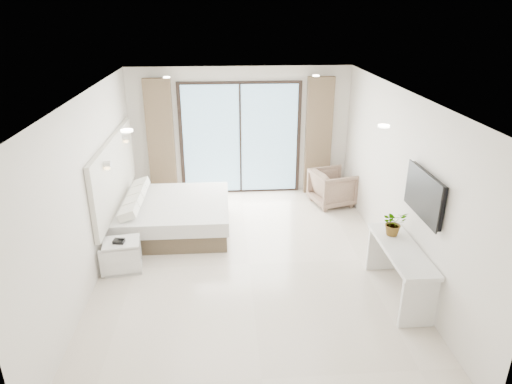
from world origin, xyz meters
TOP-DOWN VIEW (x-y plane):
  - ground at (0.00, 0.00)m, footprint 6.20×6.20m
  - room_shell at (-0.20, 0.87)m, footprint 4.62×6.22m
  - bed at (-1.32, 1.30)m, footprint 1.99×1.89m
  - nightstand at (-1.95, -0.02)m, footprint 0.60×0.52m
  - phone at (-1.97, -0.06)m, footprint 0.18×0.15m
  - console_desk at (2.04, -0.98)m, footprint 0.48×1.54m
  - plant at (2.04, -0.60)m, footprint 0.40×0.43m
  - armchair at (1.85, 2.26)m, footprint 0.91×0.94m

SIDE VIEW (x-z plane):
  - ground at x=0.00m, z-range 0.00..0.00m
  - nightstand at x=-1.95m, z-range 0.00..0.50m
  - bed at x=-1.32m, z-range -0.05..0.64m
  - armchair at x=1.85m, z-range 0.00..0.80m
  - phone at x=-1.97m, z-range 0.50..0.55m
  - console_desk at x=2.04m, z-range 0.17..0.94m
  - plant at x=2.04m, z-range 0.77..1.06m
  - room_shell at x=-0.20m, z-range 0.22..2.94m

